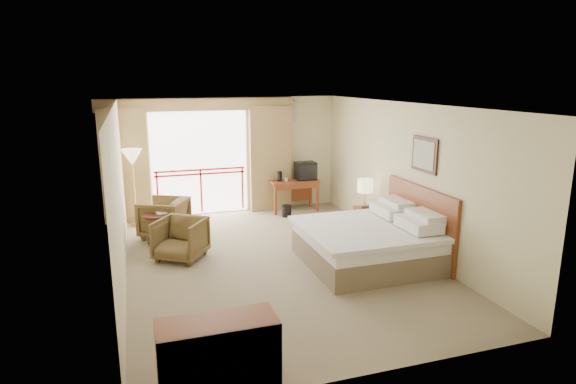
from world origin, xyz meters
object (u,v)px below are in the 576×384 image
object	(u,v)px
tv	(306,171)
armchair_near	(182,259)
table_lamp	(365,186)
floor_lamp	(132,160)
nightstand	(365,221)
desk	(293,187)
side_table	(157,224)
dresser	(218,358)
wastebasket	(287,211)
armchair_far	(165,236)
bed	(370,242)

from	to	relation	value
tv	armchair_near	bearing A→B (deg)	-128.46
table_lamp	floor_lamp	size ratio (longest dim) A/B	0.34
nightstand	desk	xyz separation A→B (m)	(-0.84, 2.16, 0.31)
table_lamp	floor_lamp	xyz separation A→B (m)	(-4.47, 1.95, 0.46)
side_table	desk	bearing A→B (deg)	25.02
side_table	nightstand	bearing A→B (deg)	-8.83
dresser	wastebasket	bearing A→B (deg)	63.13
tv	floor_lamp	size ratio (longest dim) A/B	0.28
armchair_far	dresser	bearing A→B (deg)	29.90
desk	wastebasket	world-z (taller)	desk
desk	floor_lamp	size ratio (longest dim) A/B	0.68
bed	wastebasket	xyz separation A→B (m)	(-0.47, 3.18, -0.24)
desk	floor_lamp	distance (m)	3.73
bed	armchair_near	xyz separation A→B (m)	(-3.07, 1.22, -0.38)
tv	armchair_near	xyz separation A→B (m)	(-3.21, -2.40, -0.96)
nightstand	tv	world-z (taller)	tv
table_lamp	tv	xyz separation A→B (m)	(-0.54, 2.05, -0.02)
bed	floor_lamp	world-z (taller)	floor_lamp
side_table	armchair_far	bearing A→B (deg)	70.57
nightstand	armchair_near	size ratio (longest dim) A/B	0.67
nightstand	armchair_near	world-z (taller)	nightstand
bed	tv	xyz separation A→B (m)	(0.15, 3.62, 0.58)
nightstand	table_lamp	xyz separation A→B (m)	(-0.00, 0.05, 0.71)
armchair_near	dresser	distance (m)	3.94
desk	nightstand	bearing A→B (deg)	-66.63
desk	side_table	world-z (taller)	desk
wastebasket	table_lamp	bearing A→B (deg)	-54.02
armchair_far	side_table	distance (m)	0.62
armchair_far	desk	bearing A→B (deg)	137.23
desk	armchair_far	world-z (taller)	desk
bed	wastebasket	size ratio (longest dim) A/B	7.87
armchair_far	floor_lamp	distance (m)	1.79
armchair_near	desk	bearing A→B (deg)	73.68
nightstand	tv	bearing A→B (deg)	109.29
bed	floor_lamp	bearing A→B (deg)	137.07
armchair_far	side_table	xyz separation A→B (m)	(-0.16, -0.44, 0.41)
desk	side_table	distance (m)	3.60
desk	wastebasket	xyz separation A→B (m)	(-0.32, -0.50, -0.45)
desk	wastebasket	bearing A→B (deg)	-120.83
side_table	armchair_near	bearing A→B (deg)	-69.96
nightstand	desk	distance (m)	2.34
desk	armchair_near	bearing A→B (deg)	-137.84
side_table	dresser	bearing A→B (deg)	-86.17
armchair_far	armchair_near	distance (m)	1.39
dresser	armchair_near	bearing A→B (deg)	86.80
wastebasket	desk	bearing A→B (deg)	57.17
nightstand	desk	world-z (taller)	desk
bed	table_lamp	world-z (taller)	table_lamp
dresser	side_table	bearing A→B (deg)	90.88
wastebasket	side_table	size ratio (longest dim) A/B	0.46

